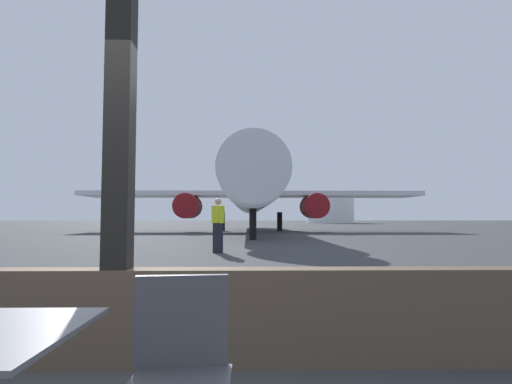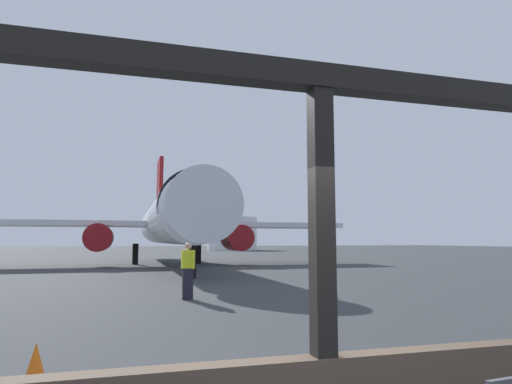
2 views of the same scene
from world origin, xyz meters
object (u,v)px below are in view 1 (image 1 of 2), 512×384
(airplane, at_px, (251,190))
(ground_crew_worker, at_px, (218,224))
(fuel_storage_tank, at_px, (330,208))
(cafe_chair_window_right, at_px, (180,363))

(airplane, height_order, ground_crew_worker, airplane)
(airplane, distance_m, fuel_storage_tank, 54.08)
(ground_crew_worker, bearing_deg, airplane, 86.39)
(ground_crew_worker, bearing_deg, fuel_storage_tank, 75.97)
(cafe_chair_window_right, bearing_deg, airplane, 89.04)
(ground_crew_worker, height_order, fuel_storage_tank, fuel_storage_tank)
(ground_crew_worker, xyz_separation_m, fuel_storage_tank, (17.64, 70.60, 2.22))
(cafe_chair_window_right, distance_m, ground_crew_worker, 11.61)
(cafe_chair_window_right, distance_m, airplane, 30.80)
(airplane, xyz_separation_m, ground_crew_worker, (-1.20, -19.09, -2.38))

